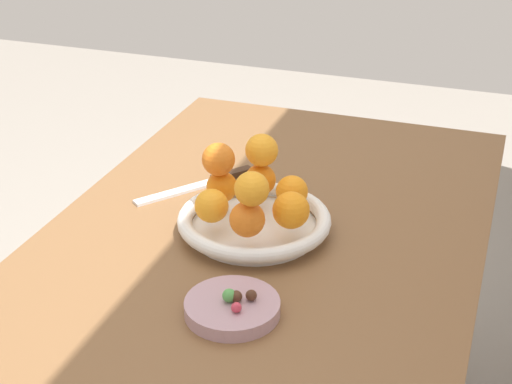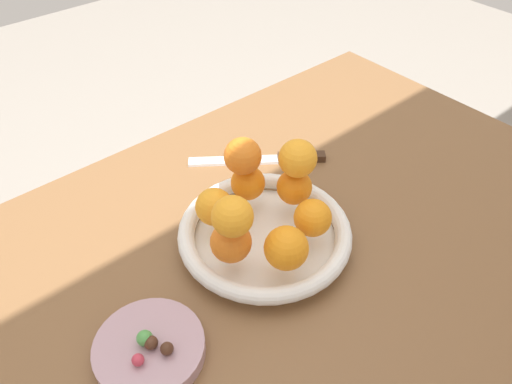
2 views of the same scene
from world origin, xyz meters
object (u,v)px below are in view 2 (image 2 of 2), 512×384
at_px(orange_0, 231,242).
at_px(orange_6, 232,216).
at_px(orange_7, 298,158).
at_px(candy_ball_2, 151,343).
at_px(candy_ball_0, 145,338).
at_px(orange_5, 214,207).
at_px(orange_2, 313,218).
at_px(candy_ball_3, 167,349).
at_px(orange_4, 248,183).
at_px(candy_dish, 150,349).
at_px(orange_3, 294,187).
at_px(orange_1, 286,248).
at_px(candy_ball_1, 138,360).
at_px(dining_table, 295,266).
at_px(orange_8, 243,156).
at_px(fruit_bowl, 265,234).
at_px(knife, 269,159).

bearing_deg(orange_0, orange_6, 78.16).
xyz_separation_m(orange_7, candy_ball_2, (0.31, 0.07, -0.10)).
bearing_deg(candy_ball_0, orange_0, -169.34).
xyz_separation_m(orange_0, orange_7, (-0.15, -0.03, 0.06)).
height_order(orange_5, candy_ball_0, orange_5).
relative_size(orange_2, candy_ball_3, 3.34).
xyz_separation_m(orange_4, orange_6, (0.10, 0.09, 0.06)).
relative_size(candy_dish, candy_ball_3, 8.40).
bearing_deg(orange_3, candy_dish, 11.51).
bearing_deg(orange_1, candy_ball_1, -2.36).
bearing_deg(orange_3, orange_5, -19.79).
bearing_deg(dining_table, orange_8, -63.68).
bearing_deg(candy_ball_3, fruit_bowl, -161.66).
height_order(fruit_bowl, orange_2, orange_2).
distance_m(fruit_bowl, orange_4, 0.09).
xyz_separation_m(dining_table, fruit_bowl, (0.06, -0.01, 0.11)).
bearing_deg(candy_ball_1, orange_5, -149.62).
bearing_deg(candy_dish, candy_ball_0, -74.03).
height_order(candy_ball_1, knife, candy_ball_1).
height_order(orange_1, knife, orange_1).
relative_size(orange_8, knife, 0.27).
relative_size(orange_1, candy_ball_3, 3.70).
relative_size(candy_ball_2, knife, 0.08).
height_order(orange_6, knife, orange_6).
height_order(candy_dish, orange_5, orange_5).
bearing_deg(orange_3, orange_0, 10.83).
bearing_deg(orange_8, orange_4, 165.53).
relative_size(orange_5, orange_7, 0.98).
height_order(dining_table, orange_5, orange_5).
bearing_deg(orange_2, candy_ball_3, 4.44).
distance_m(orange_6, orange_8, 0.13).
distance_m(orange_0, orange_4, 0.13).
xyz_separation_m(orange_8, candy_ball_3, (0.24, 0.15, -0.09)).
relative_size(orange_1, orange_7, 1.06).
height_order(orange_0, candy_ball_1, orange_0).
xyz_separation_m(fruit_bowl, candy_dish, (0.24, 0.05, -0.01)).
relative_size(orange_0, candy_ball_0, 2.85).
xyz_separation_m(fruit_bowl, orange_2, (-0.05, 0.05, 0.05)).
relative_size(orange_8, candy_ball_1, 3.73).
height_order(orange_3, candy_ball_0, orange_3).
relative_size(orange_6, candy_ball_1, 3.65).
bearing_deg(knife, orange_7, 63.33).
bearing_deg(candy_dish, orange_7, -168.87).
distance_m(orange_0, candy_ball_0, 0.17).
bearing_deg(dining_table, knife, -117.20).
height_order(orange_6, candy_ball_1, orange_6).
xyz_separation_m(candy_dish, orange_8, (-0.26, -0.12, 0.11)).
bearing_deg(orange_0, dining_table, 179.92).
height_order(candy_ball_1, candy_ball_3, candy_ball_3).
bearing_deg(orange_4, orange_2, 100.26).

